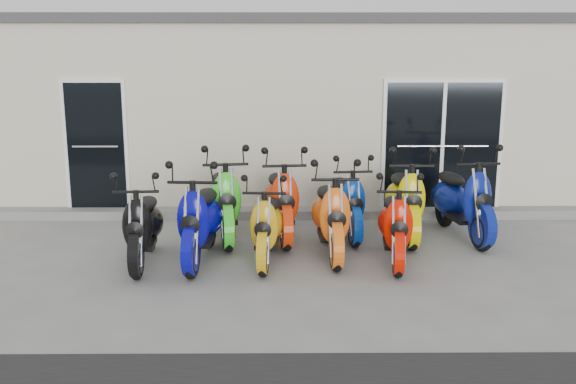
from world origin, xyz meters
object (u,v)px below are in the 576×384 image
(scooter_front_black, at_px, (142,215))
(scooter_back_yellow, at_px, (405,190))
(scooter_front_orange_a, at_px, (267,216))
(scooter_back_green, at_px, (224,190))
(scooter_back_blue, at_px, (347,193))
(scooter_front_orange_b, at_px, (331,205))
(scooter_front_blue, at_px, (200,209))
(scooter_back_red, at_px, (281,190))
(scooter_front_red, at_px, (396,215))
(scooter_back_extra, at_px, (463,189))

(scooter_front_black, distance_m, scooter_back_yellow, 3.85)
(scooter_front_orange_a, height_order, scooter_back_green, scooter_back_green)
(scooter_back_blue, bearing_deg, scooter_front_orange_b, -113.81)
(scooter_back_green, bearing_deg, scooter_front_blue, -110.04)
(scooter_front_orange_b, relative_size, scooter_back_green, 0.96)
(scooter_front_orange_a, bearing_deg, scooter_front_black, -173.72)
(scooter_front_black, xyz_separation_m, scooter_front_orange_b, (2.48, 0.32, 0.06))
(scooter_front_black, distance_m, scooter_back_red, 2.17)
(scooter_front_orange_b, relative_size, scooter_front_red, 1.10)
(scooter_front_blue, distance_m, scooter_back_red, 1.54)
(scooter_back_green, relative_size, scooter_back_yellow, 1.02)
(scooter_back_green, height_order, scooter_back_yellow, scooter_back_green)
(scooter_front_orange_b, bearing_deg, scooter_back_green, 148.43)
(scooter_front_orange_b, height_order, scooter_back_yellow, scooter_back_yellow)
(scooter_front_black, distance_m, scooter_front_orange_a, 1.63)
(scooter_front_blue, bearing_deg, scooter_back_red, 49.77)
(scooter_back_green, distance_m, scooter_back_extra, 3.55)
(scooter_front_blue, distance_m, scooter_back_green, 1.12)
(scooter_front_black, height_order, scooter_front_orange_b, scooter_front_orange_b)
(scooter_front_blue, height_order, scooter_front_orange_a, scooter_front_blue)
(scooter_back_blue, bearing_deg, scooter_front_orange_a, -139.71)
(scooter_front_black, bearing_deg, scooter_back_extra, 11.29)
(scooter_front_red, relative_size, scooter_back_red, 0.89)
(scooter_front_red, distance_m, scooter_back_red, 1.91)
(scooter_front_orange_b, distance_m, scooter_back_extra, 2.20)
(scooter_front_blue, height_order, scooter_back_red, scooter_back_red)
(scooter_front_orange_a, xyz_separation_m, scooter_front_orange_b, (0.86, 0.26, 0.08))
(scooter_front_red, bearing_deg, scooter_front_orange_b, 166.11)
(scooter_back_green, xyz_separation_m, scooter_back_red, (0.85, 0.02, -0.02))
(scooter_front_black, xyz_separation_m, scooter_back_green, (0.96, 1.18, 0.09))
(scooter_front_orange_a, distance_m, scooter_front_orange_b, 0.90)
(scooter_front_blue, bearing_deg, scooter_front_orange_b, 11.18)
(scooter_back_extra, bearing_deg, scooter_back_blue, 167.33)
(scooter_front_blue, xyz_separation_m, scooter_front_orange_a, (0.88, -0.02, -0.09))
(scooter_front_orange_b, relative_size, scooter_back_red, 0.98)
(scooter_back_green, distance_m, scooter_back_red, 0.85)
(scooter_front_orange_b, bearing_deg, scooter_front_black, -174.79)
(scooter_front_orange_a, relative_size, scooter_back_yellow, 0.87)
(scooter_front_black, height_order, scooter_back_red, scooter_back_red)
(scooter_front_black, relative_size, scooter_back_red, 0.90)
(scooter_front_orange_b, relative_size, scooter_back_extra, 0.96)
(scooter_front_orange_a, distance_m, scooter_back_red, 1.15)
(scooter_front_orange_b, distance_m, scooter_back_red, 1.11)
(scooter_front_orange_b, xyz_separation_m, scooter_back_yellow, (1.18, 0.88, 0.01))
(scooter_back_blue, bearing_deg, scooter_front_blue, -155.67)
(scooter_front_black, height_order, scooter_back_blue, scooter_back_blue)
(scooter_front_orange_b, height_order, scooter_back_green, scooter_back_green)
(scooter_back_yellow, xyz_separation_m, scooter_back_extra, (0.85, -0.02, 0.02))
(scooter_front_red, height_order, scooter_back_yellow, scooter_back_yellow)
(scooter_front_black, relative_size, scooter_front_blue, 0.91)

